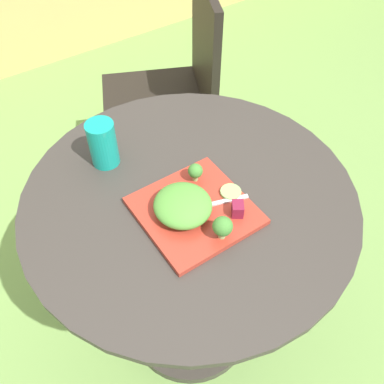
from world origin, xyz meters
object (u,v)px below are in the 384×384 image
patio_chair (178,81)px  fork (211,204)px  drinking_glass (103,146)px  salad_plate (195,211)px

patio_chair → fork: bearing=-117.2°
fork → patio_chair: bearing=62.8°
patio_chair → drinking_glass: (-0.51, -0.46, 0.26)m
salad_plate → fork: 0.04m
salad_plate → fork: (0.04, -0.01, 0.01)m
patio_chair → salad_plate: 0.87m
fork → salad_plate: bearing=162.1°
patio_chair → fork: size_ratio=5.93×
patio_chair → drinking_glass: 0.74m
salad_plate → fork: size_ratio=1.64×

